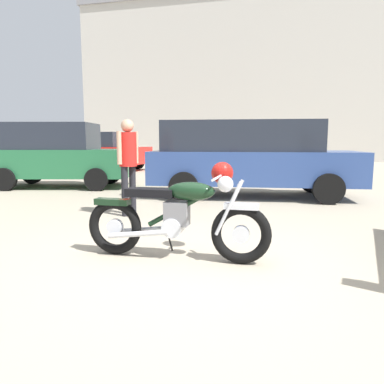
# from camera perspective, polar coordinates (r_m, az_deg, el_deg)

# --- Properties ---
(ground_plane) EXTENTS (80.00, 80.00, 0.00)m
(ground_plane) POSITION_cam_1_polar(r_m,az_deg,el_deg) (4.06, 1.30, -10.64)
(ground_plane) COLOR tan
(vintage_motorcycle) EXTENTS (2.08, 0.73, 1.07)m
(vintage_motorcycle) POSITION_cam_1_polar(r_m,az_deg,el_deg) (4.03, -1.79, -3.55)
(vintage_motorcycle) COLOR black
(vintage_motorcycle) RESTS_ON ground_plane
(bystander) EXTENTS (0.30, 0.41, 1.66)m
(bystander) POSITION_cam_1_polar(r_m,az_deg,el_deg) (6.42, -9.91, 5.37)
(bystander) COLOR black
(bystander) RESTS_ON ground_plane
(white_estate_far) EXTENTS (4.40, 2.36, 1.67)m
(white_estate_far) POSITION_cam_1_polar(r_m,az_deg,el_deg) (16.97, -13.88, 6.18)
(white_estate_far) COLOR black
(white_estate_far) RESTS_ON ground_plane
(silver_sedan_mid) EXTENTS (4.10, 2.25, 1.78)m
(silver_sedan_mid) POSITION_cam_1_polar(r_m,az_deg,el_deg) (10.98, -20.16, 5.50)
(silver_sedan_mid) COLOR black
(silver_sedan_mid) RESTS_ON ground_plane
(pale_sedan_back) EXTENTS (4.74, 2.05, 1.74)m
(pale_sedan_back) POSITION_cam_1_polar(r_m,az_deg,el_deg) (8.64, 8.79, 5.51)
(pale_sedan_back) COLOR black
(pale_sedan_back) RESTS_ON ground_plane
(industrial_building) EXTENTS (22.55, 15.19, 22.82)m
(industrial_building) POSITION_cam_1_polar(r_m,az_deg,el_deg) (31.29, 7.85, 15.77)
(industrial_building) COLOR beige
(industrial_building) RESTS_ON ground_plane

